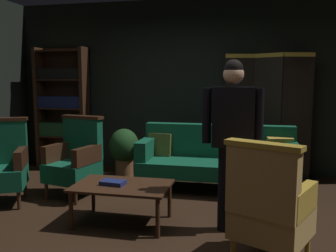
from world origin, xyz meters
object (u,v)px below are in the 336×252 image
Objects in this scene: coffee_table at (122,189)px; book_navy_cloth at (113,183)px; armchair_wing_left at (75,159)px; bookshelf at (63,106)px; standing_figure at (232,130)px; velvet_couch at (217,157)px; potted_plant at (124,149)px; folding_screen at (267,115)px; armchair_gilt_accent at (269,207)px; armchair_wing_right at (1,164)px.

book_navy_cloth is at bearing -166.54° from coffee_table.
book_navy_cloth is (0.81, -0.77, -0.05)m from armchair_wing_left.
bookshelf reaches higher than standing_figure.
velvet_couch is 2.80× the size of potted_plant.
bookshelf is at bearing 164.63° from velvet_couch.
book_navy_cloth is at bearing -74.35° from potted_plant.
standing_figure is at bearing 4.14° from book_navy_cloth.
book_navy_cloth is at bearing -43.53° from armchair_wing_left.
armchair_wing_left is 0.61× the size of standing_figure.
folding_screen is 1.83× the size of armchair_wing_left.
armchair_gilt_accent is at bearing -48.77° from potted_plant.
armchair_wing_left is (0.92, -1.42, -0.57)m from bookshelf.
armchair_wing_right reaches higher than book_navy_cloth.
armchair_wing_right is at bearing 168.51° from book_navy_cloth.
bookshelf is at bearing 123.01° from armchair_wing_left.
standing_figure is 1.35m from book_navy_cloth.
armchair_gilt_accent is (0.58, -1.99, 0.04)m from velvet_couch.
bookshelf is 2.86m from book_navy_cloth.
armchair_gilt_accent is 4.18× the size of book_navy_cloth.
coffee_table is 1.69m from armchair_wing_right.
coffee_table is 0.59× the size of standing_figure.
armchair_wing_left is 2.20m from standing_figure.
folding_screen is 2.10m from standing_figure.
potted_plant is (1.06, 1.48, -0.06)m from armchair_wing_right.
armchair_wing_right is 2.84m from standing_figure.
potted_plant is at bearing 54.35° from armchair_wing_right.
potted_plant is at bearing 105.65° from book_navy_cloth.
potted_plant is (-1.47, 0.35, -0.02)m from velvet_couch.
standing_figure is at bearing -18.64° from armchair_wing_left.
standing_figure reaches higher than armchair_gilt_accent.
standing_figure is (0.25, -1.36, 0.57)m from velvet_couch.
armchair_gilt_accent is at bearing -62.20° from standing_figure.
bookshelf is at bearing 162.16° from potted_plant.
folding_screen is 1.83× the size of armchair_wing_right.
folding_screen is at bearing 29.59° from armchair_wing_right.
bookshelf is 2.86m from velvet_couch.
armchair_wing_right is 4.18× the size of book_navy_cloth.
bookshelf is 1.97× the size of armchair_gilt_accent.
coffee_table is 0.96× the size of armchair_wing_right.
coffee_table is 0.12m from book_navy_cloth.
potted_plant is 1.87m from book_navy_cloth.
velvet_couch is 2.04× the size of armchair_wing_right.
bookshelf is 1.79m from armchair_wing_left.
potted_plant is (-0.60, 1.77, 0.06)m from coffee_table.
folding_screen is 3.73m from armchair_wing_right.
armchair_wing_right is at bearing 175.26° from standing_figure.
potted_plant is at bearing 73.30° from armchair_wing_left.
armchair_wing_right is 0.61× the size of standing_figure.
folding_screen reaches higher than velvet_couch.
armchair_wing_right is at bearing 169.87° from coffee_table.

